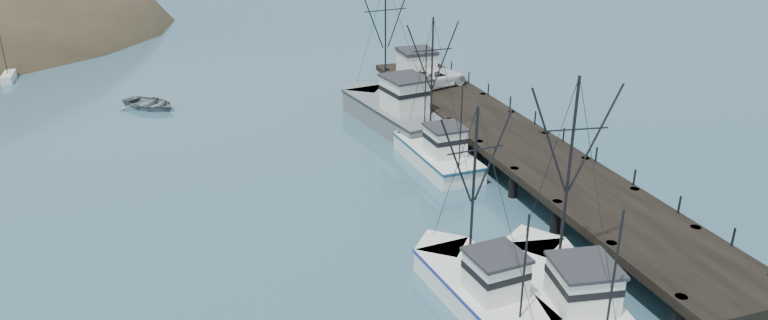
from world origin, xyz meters
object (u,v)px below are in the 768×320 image
Objects in this scene: trawler_near at (565,292)px; motorboat at (150,108)px; work_vessel at (393,111)px; trawler_far at (435,153)px; pier at (513,141)px; pickup_truck at (436,77)px; trawler_mid at (478,285)px; pier_shed at (417,65)px.

trawler_near is 42.16m from motorboat.
work_vessel is (0.82, 26.86, 0.41)m from trawler_near.
trawler_far is (0.97, 18.24, 0.00)m from trawler_near.
pier is at bearing -84.77° from motorboat.
work_vessel is 2.40× the size of pickup_truck.
trawler_mid is 0.94× the size of trawler_far.
pier_shed is (-1.20, 15.75, 1.73)m from pier.
motorboat is at bearing 54.28° from pickup_truck.
work_vessel reaches higher than pier_shed.
work_vessel is (-5.32, 10.28, -0.46)m from pier.
trawler_far is (4.62, 16.41, 0.00)m from trawler_mid.
trawler_far is 0.75× the size of work_vessel.
pier_shed is 23.98m from motorboat.
trawler_mid reaches higher than pier_shed.
trawler_near is at bearing 151.88° from pickup_truck.
trawler_near is 3.57× the size of pier_shed.
pier_shed is at bearing 74.27° from trawler_mid.
pier_shed is 0.54× the size of pickup_truck.
trawler_far is at bearing 162.18° from pier.
trawler_near is at bearing -110.31° from pier.
trawler_far is at bearing 74.26° from trawler_mid.
work_vessel is 7.18m from pier_shed.
pickup_truck is (9.50, 28.17, 2.00)m from trawler_mid.
pier_shed is at bearing 4.37° from pickup_truck.
pier_shed reaches higher than pier.
pier is 13.75× the size of pier_shed.
trawler_near is (-6.13, -16.58, -0.87)m from pier.
motorboat is at bearing 138.43° from pier.
work_vessel is 4.43× the size of pier_shed.
trawler_near is 2.12× the size of motorboat.
pickup_truck is 25.42m from motorboat.
pier_shed is 0.60× the size of motorboat.
work_vessel reaches higher than pier.
motorboat is at bearing 149.35° from work_vessel.
trawler_mid is 29.80m from pickup_truck.
trawler_mid is 39.02m from motorboat.
work_vessel is 6.14m from pickup_truck.
trawler_mid is 17.04m from trawler_far.
trawler_near reaches higher than pickup_truck.
pier is 8.19× the size of motorboat.
pickup_truck is at bearing 32.02° from work_vessel.
pickup_truck is at bearing -61.82° from motorboat.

